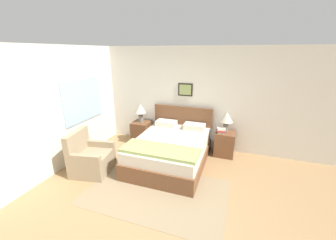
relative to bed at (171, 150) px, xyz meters
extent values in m
plane|color=#99754C|center=(0.10, -1.68, -0.32)|extent=(16.00, 16.00, 0.00)
cube|color=silver|center=(0.10, 1.10, 0.98)|extent=(6.93, 0.06, 2.60)
cube|color=black|center=(0.04, 1.06, 1.21)|extent=(0.37, 0.02, 0.32)
cube|color=#8E9E5B|center=(0.04, 1.05, 1.21)|extent=(0.31, 0.00, 0.26)
cube|color=silver|center=(-2.20, -0.30, 0.98)|extent=(0.06, 5.16, 2.60)
cube|color=#9EBCDB|center=(-2.15, -0.18, 1.03)|extent=(0.02, 1.25, 1.00)
cube|color=#897556|center=(0.10, -1.11, -0.32)|extent=(2.53, 1.58, 0.01)
cube|color=brown|center=(0.00, -0.02, -0.18)|extent=(1.56, 2.07, 0.28)
cube|color=brown|center=(0.00, -1.03, 0.00)|extent=(1.56, 0.06, 0.08)
cube|color=beige|center=(0.00, -0.02, 0.12)|extent=(1.50, 1.99, 0.32)
cube|color=brown|center=(0.00, 0.98, 0.53)|extent=(1.56, 0.06, 0.50)
cube|color=#8E9E5B|center=(0.00, -0.67, 0.31)|extent=(1.53, 0.58, 0.06)
cube|color=beige|center=(-0.37, 0.75, 0.35)|extent=(0.52, 0.32, 0.14)
cube|color=beige|center=(0.37, 0.75, 0.35)|extent=(0.52, 0.32, 0.14)
cube|color=#998466|center=(-1.45, -0.91, -0.11)|extent=(0.85, 0.89, 0.43)
cube|color=#998466|center=(-1.75, -0.97, 0.34)|extent=(0.26, 0.77, 0.48)
cube|color=#998466|center=(-1.51, -0.58, 0.17)|extent=(0.73, 0.23, 0.14)
cube|color=#998466|center=(-1.39, -1.24, 0.17)|extent=(0.73, 0.23, 0.14)
cube|color=brown|center=(-1.14, 0.80, -0.02)|extent=(0.47, 0.46, 0.60)
sphere|color=#332D28|center=(-1.14, 0.56, 0.14)|extent=(0.02, 0.02, 0.02)
cube|color=brown|center=(1.14, 0.80, -0.02)|extent=(0.47, 0.46, 0.60)
sphere|color=#332D28|center=(1.14, 0.56, 0.14)|extent=(0.02, 0.02, 0.02)
cylinder|color=slate|center=(-1.15, 0.81, 0.38)|extent=(0.13, 0.13, 0.20)
cylinder|color=slate|center=(-1.15, 0.81, 0.51)|extent=(0.02, 0.02, 0.06)
cone|color=beige|center=(-1.15, 0.81, 0.66)|extent=(0.31, 0.31, 0.25)
cylinder|color=slate|center=(1.13, 0.81, 0.38)|extent=(0.13, 0.13, 0.20)
cylinder|color=slate|center=(1.13, 0.81, 0.51)|extent=(0.02, 0.02, 0.06)
cone|color=beige|center=(1.13, 0.81, 0.66)|extent=(0.31, 0.31, 0.25)
cube|color=silver|center=(1.03, 0.75, 0.30)|extent=(0.18, 0.26, 0.04)
cube|color=#B7332D|center=(1.03, 0.75, 0.34)|extent=(0.19, 0.27, 0.04)
cube|color=silver|center=(1.03, 0.75, 0.38)|extent=(0.22, 0.27, 0.04)
cube|color=silver|center=(1.03, 0.75, 0.42)|extent=(0.20, 0.20, 0.03)
camera|label=1|loc=(1.36, -4.03, 2.15)|focal=22.00mm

